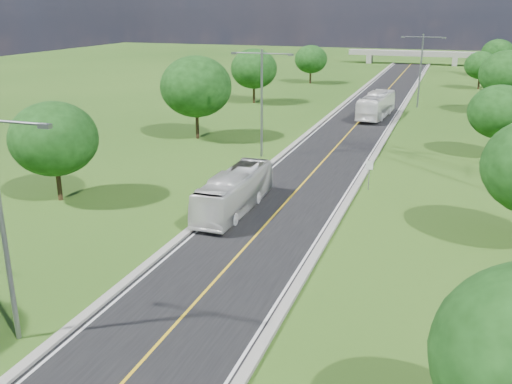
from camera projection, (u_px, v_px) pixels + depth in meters
ground at (352, 130)px, 66.00m from camera, size 260.00×260.00×0.00m
road at (361, 120)px, 71.37m from camera, size 8.00×150.00×0.06m
curb_left at (327, 117)px, 72.67m from camera, size 0.50×150.00×0.22m
curb_right at (395, 122)px, 70.01m from camera, size 0.50×150.00×0.22m
speed_limit_sign at (369, 170)px, 44.13m from camera, size 0.55×0.09×2.40m
overpass at (412, 54)px, 136.97m from camera, size 30.00×3.00×3.20m
streetlight_near_left at (0, 210)px, 22.98m from camera, size 5.90×0.25×10.00m
streetlight_mid_left at (262, 94)px, 52.56m from camera, size 5.90×0.25×10.00m
streetlight_far_right at (421, 64)px, 78.40m from camera, size 5.90×0.25×10.00m
tree_lb at (54, 139)px, 40.86m from camera, size 6.30×6.30×7.33m
tree_lc at (196, 87)px, 59.98m from camera, size 7.56×7.56×8.79m
tree_ld at (254, 69)px, 82.32m from camera, size 6.72×6.72×7.82m
tree_le at (311, 59)px, 103.25m from camera, size 5.88×5.88×6.84m
tree_rc at (500, 112)px, 52.77m from camera, size 5.88×5.88×6.84m
tree_rd at (508, 74)px, 73.38m from camera, size 7.14×7.14×8.30m
tree_re at (481, 65)px, 96.06m from camera, size 5.46×5.46×6.35m
tree_rf at (498, 53)px, 112.71m from camera, size 6.30×6.30×7.33m
bus_outbound at (376, 105)px, 72.34m from camera, size 3.49×11.34×3.11m
bus_inbound at (234, 192)px, 39.51m from camera, size 2.36×10.03×2.79m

